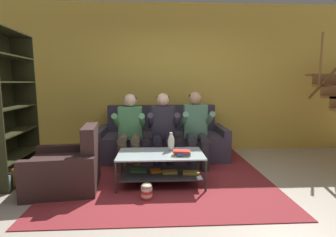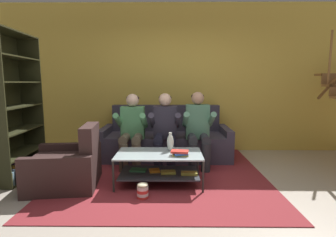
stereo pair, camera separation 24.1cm
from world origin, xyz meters
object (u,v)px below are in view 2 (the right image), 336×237
(person_seated_left, at_px, (132,127))
(vase, at_px, (170,142))
(person_seated_middle, at_px, (165,127))
(armchair, at_px, (67,167))
(book_stack, at_px, (180,153))
(couch, at_px, (165,141))
(coffee_table, at_px, (159,164))
(bookshelf, at_px, (9,113))
(person_seated_right, at_px, (198,126))
(popcorn_tub, at_px, (142,191))

(person_seated_left, bearing_deg, vase, -44.48)
(person_seated_middle, bearing_deg, armchair, -146.70)
(person_seated_middle, relative_size, book_stack, 4.98)
(couch, xyz_separation_m, coffee_table, (-0.06, -1.28, -0.03))
(person_seated_middle, xyz_separation_m, coffee_table, (-0.06, -0.75, -0.38))
(book_stack, distance_m, bookshelf, 2.49)
(person_seated_right, bearing_deg, person_seated_middle, -179.77)
(person_seated_right, relative_size, coffee_table, 1.06)
(coffee_table, bearing_deg, book_stack, -24.24)
(couch, bearing_deg, armchair, -132.96)
(popcorn_tub, bearing_deg, couch, 82.18)
(person_seated_left, xyz_separation_m, vase, (0.63, -0.62, -0.10))
(person_seated_middle, xyz_separation_m, person_seated_right, (0.54, 0.00, 0.01))
(bookshelf, height_order, armchair, bookshelf)
(couch, xyz_separation_m, vase, (0.09, -1.15, 0.24))
(person_seated_right, bearing_deg, couch, 135.23)
(person_seated_left, xyz_separation_m, person_seated_middle, (0.54, 0.00, 0.00))
(couch, height_order, armchair, couch)
(popcorn_tub, bearing_deg, coffee_table, 68.86)
(couch, distance_m, person_seated_left, 0.83)
(coffee_table, xyz_separation_m, bookshelf, (-2.15, 0.24, 0.67))
(person_seated_right, distance_m, bookshelf, 2.80)
(vase, xyz_separation_m, armchair, (-1.37, -0.22, -0.29))
(popcorn_tub, bearing_deg, bookshelf, 159.98)
(person_seated_middle, bearing_deg, popcorn_tub, -101.16)
(couch, distance_m, bookshelf, 2.52)
(coffee_table, bearing_deg, person_seated_middle, 85.60)
(couch, xyz_separation_m, person_seated_left, (-0.54, -0.53, 0.35))
(couch, height_order, person_seated_right, person_seated_right)
(person_seated_left, bearing_deg, book_stack, -49.15)
(person_seated_middle, xyz_separation_m, vase, (0.09, -0.62, -0.11))
(couch, xyz_separation_m, book_stack, (0.22, -1.40, 0.16))
(person_seated_middle, bearing_deg, bookshelf, -167.04)
(person_seated_middle, height_order, vase, person_seated_middle)
(person_seated_middle, bearing_deg, couch, 90.00)
(person_seated_left, xyz_separation_m, coffee_table, (0.48, -0.75, -0.37))
(coffee_table, relative_size, bookshelf, 0.56)
(coffee_table, height_order, bookshelf, bookshelf)
(person_seated_left, xyz_separation_m, popcorn_tub, (0.29, -1.22, -0.56))
(vase, relative_size, popcorn_tub, 1.34)
(person_seated_right, bearing_deg, popcorn_tub, -122.41)
(popcorn_tub, bearing_deg, book_stack, 37.68)
(book_stack, bearing_deg, person_seated_right, 69.80)
(bookshelf, height_order, popcorn_tub, bookshelf)
(person_seated_right, relative_size, popcorn_tub, 6.33)
(popcorn_tub, bearing_deg, armchair, 159.86)
(vase, bearing_deg, person_seated_left, 135.52)
(person_seated_right, height_order, book_stack, person_seated_right)
(coffee_table, distance_m, armchair, 1.23)
(book_stack, bearing_deg, vase, 116.01)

